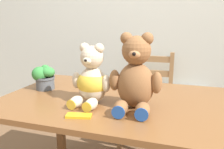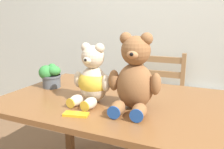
% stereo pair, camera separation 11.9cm
% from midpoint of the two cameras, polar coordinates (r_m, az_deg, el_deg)
% --- Properties ---
extents(wall_back, '(8.00, 0.04, 2.60)m').
position_cam_midpoint_polar(wall_back, '(2.35, 9.24, 15.44)').
color(wall_back, silver).
rests_on(wall_back, ground_plane).
extents(radiator, '(0.57, 0.10, 0.56)m').
position_cam_midpoint_polar(radiator, '(2.45, 15.13, -10.18)').
color(radiator, beige).
rests_on(radiator, ground_plane).
extents(dining_table, '(1.49, 0.88, 0.76)m').
position_cam_midpoint_polar(dining_table, '(1.34, 0.94, -10.36)').
color(dining_table, brown).
rests_on(dining_table, ground_plane).
extents(wooden_chair_behind, '(0.46, 0.45, 0.93)m').
position_cam_midpoint_polar(wooden_chair_behind, '(2.19, 7.61, -6.90)').
color(wooden_chair_behind, '#997047').
rests_on(wooden_chair_behind, ground_plane).
extents(teddy_bear_left, '(0.24, 0.25, 0.34)m').
position_cam_midpoint_polar(teddy_bear_left, '(1.23, -8.08, -1.36)').
color(teddy_bear_left, beige).
rests_on(teddy_bear_left, dining_table).
extents(teddy_bear_right, '(0.28, 0.28, 0.40)m').
position_cam_midpoint_polar(teddy_bear_right, '(1.13, 3.18, -0.59)').
color(teddy_bear_right, brown).
rests_on(teddy_bear_right, dining_table).
extents(potted_plant, '(0.15, 0.14, 0.16)m').
position_cam_midpoint_polar(potted_plant, '(1.57, -19.45, -0.66)').
color(potted_plant, '#4C5156').
rests_on(potted_plant, dining_table).
extents(chocolate_bar, '(0.13, 0.08, 0.01)m').
position_cam_midpoint_polar(chocolate_bar, '(1.09, -11.81, -10.56)').
color(chocolate_bar, gold).
rests_on(chocolate_bar, dining_table).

